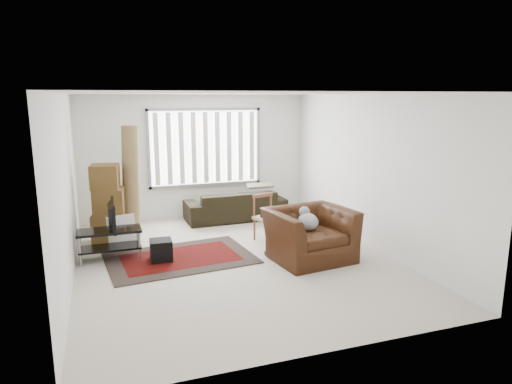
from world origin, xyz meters
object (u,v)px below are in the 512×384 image
tv_stand (110,238)px  side_chair (268,216)px  armchair (310,231)px  moving_boxes (108,207)px  sofa (235,201)px

tv_stand → side_chair: (2.83, 0.09, 0.11)m
side_chair → armchair: armchair is taller
side_chair → armchair: 1.19m
moving_boxes → side_chair: moving_boxes is taller
tv_stand → moving_boxes: size_ratio=0.71×
side_chair → tv_stand: bearing=165.9°
side_chair → sofa: bearing=79.3°
sofa → side_chair: (0.15, -1.66, 0.06)m
sofa → side_chair: side_chair is taller
moving_boxes → armchair: bearing=-33.2°
armchair → side_chair: bearing=97.0°
tv_stand → side_chair: bearing=1.8°
tv_stand → side_chair: side_chair is taller
moving_boxes → side_chair: bearing=-17.5°
sofa → armchair: size_ratio=1.51×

